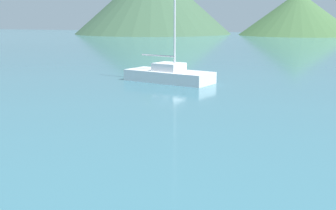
# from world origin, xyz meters

# --- Properties ---
(sailboat_inner) EXTENTS (5.89, 3.20, 8.49)m
(sailboat_inner) POSITION_xyz_m (-5.75, 26.01, 0.47)
(sailboat_inner) COLOR silver
(sailboat_inner) RESTS_ON ground_plane
(hill_central) EXTENTS (26.77, 26.77, 9.83)m
(hill_central) POSITION_xyz_m (-6.28, 104.88, 4.92)
(hill_central) COLOR #3D6038
(hill_central) RESTS_ON ground_plane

